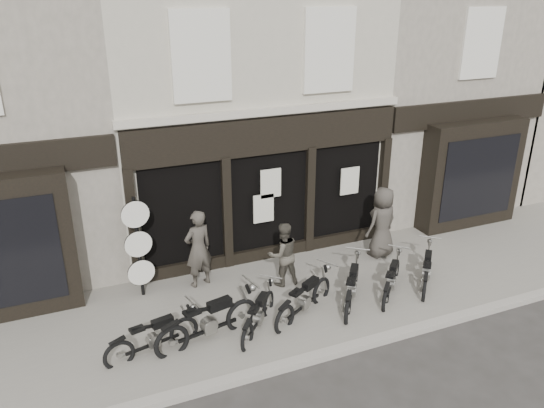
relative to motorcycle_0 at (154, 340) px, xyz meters
name	(u,v)px	position (x,y,z in m)	size (l,w,h in m)	color
ground_plane	(319,318)	(3.62, -0.11, -0.38)	(90.00, 90.00, 0.00)	#2D2B28
pavement	(302,296)	(3.62, 0.79, -0.32)	(30.00, 4.20, 0.12)	slate
kerb	(348,348)	(3.62, -1.36, -0.31)	(30.00, 0.25, 0.13)	gray
central_building	(229,90)	(3.62, 5.84, 3.70)	(7.30, 6.22, 8.34)	#B6AF9C
neighbour_right	(411,78)	(9.97, 5.78, 3.66)	(5.60, 6.73, 8.34)	gray
motorcycle_0	(154,340)	(0.00, 0.00, 0.00)	(1.96, 0.70, 0.95)	black
motorcycle_1	(209,325)	(1.13, -0.04, 0.07)	(2.33, 0.86, 1.13)	black
motorcycle_2	(259,317)	(2.20, -0.04, -0.02)	(1.41, 1.55, 0.91)	black
motorcycle_3	(304,301)	(3.33, 0.06, 0.02)	(1.90, 1.29, 1.01)	black
motorcycle_4	(352,289)	(4.55, 0.09, 0.03)	(1.50, 1.82, 1.02)	black
motorcycle_5	(391,282)	(5.60, 0.06, -0.01)	(1.53, 1.55, 0.94)	black
motorcycle_6	(426,272)	(6.65, 0.11, 0.00)	(1.49, 1.65, 0.96)	black
man_left	(198,249)	(1.53, 2.13, 0.71)	(0.71, 0.46, 1.94)	#3F3B34
man_centre	(283,254)	(3.39, 1.39, 0.54)	(0.78, 0.60, 1.60)	#454138
man_right	(382,222)	(6.41, 1.75, 0.70)	(0.94, 0.61, 1.93)	#3C3832
advert_sign_post	(139,252)	(0.17, 2.17, 0.88)	(0.63, 0.40, 2.57)	black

